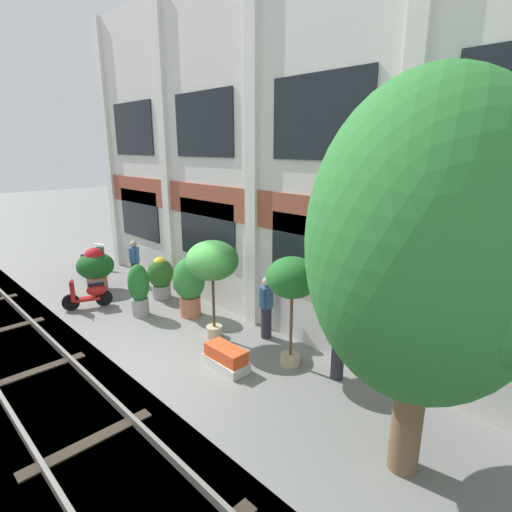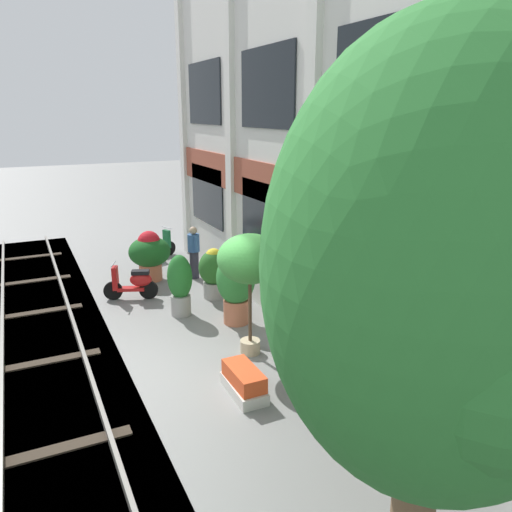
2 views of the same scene
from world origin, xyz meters
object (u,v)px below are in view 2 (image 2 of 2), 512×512
object	(u,v)px
potted_plant_glazed_jar	(180,283)
resident_by_doorway	(382,383)
potted_plant_terracotta_small	(250,261)
resident_watching_tracks	(194,251)
potted_plant_low_pan	(330,296)
scooter_second_parked	(133,283)
potted_plant_stone_basin	(236,284)
resident_near_plants	(314,324)
potted_plant_fluted_column	(214,270)
potted_plant_ribbed_drum	(150,253)
scooter_near_curb	(156,246)
potted_plant_square_trough	(244,382)
broadleaf_tree	(438,277)

from	to	relation	value
potted_plant_glazed_jar	resident_by_doorway	bearing A→B (deg)	12.53
potted_plant_terracotta_small	resident_watching_tracks	bearing A→B (deg)	173.79
potted_plant_low_pan	scooter_second_parked	distance (m)	6.61
potted_plant_stone_basin	resident_by_doorway	xyz separation A→B (m)	(4.70, 0.27, -0.09)
potted_plant_glazed_jar	resident_by_doorway	xyz separation A→B (m)	(5.69, 1.26, 0.07)
potted_plant_low_pan	scooter_second_parked	xyz separation A→B (m)	(-6.20, -1.77, -1.47)
resident_near_plants	potted_plant_terracotta_small	bearing A→B (deg)	20.60
resident_by_doorway	potted_plant_fluted_column	bearing A→B (deg)	-151.30
potted_plant_glazed_jar	resident_by_doorway	world-z (taller)	resident_by_doorway
potted_plant_glazed_jar	resident_by_doorway	distance (m)	5.83
potted_plant_ribbed_drum	scooter_second_parked	xyz separation A→B (m)	(1.32, -0.79, -0.37)
potted_plant_glazed_jar	potted_plant_terracotta_small	size ratio (longest dim) A/B	0.60
scooter_near_curb	resident_near_plants	bearing A→B (deg)	-107.50
potted_plant_stone_basin	potted_plant_square_trough	distance (m)	3.09
potted_plant_fluted_column	resident_by_doorway	bearing A→B (deg)	1.13
broadleaf_tree	potted_plant_terracotta_small	size ratio (longest dim) A/B	2.25
broadleaf_tree	resident_by_doorway	xyz separation A→B (m)	(-2.03, 1.29, -2.44)
broadleaf_tree	resident_by_doorway	bearing A→B (deg)	147.68
potted_plant_terracotta_small	potted_plant_stone_basin	distance (m)	1.82
broadleaf_tree	potted_plant_low_pan	distance (m)	3.50
potted_plant_low_pan	potted_plant_ribbed_drum	size ratio (longest dim) A/B	1.68
potted_plant_low_pan	potted_plant_fluted_column	xyz separation A→B (m)	(-5.42, 0.15, -1.17)
resident_near_plants	potted_plant_fluted_column	bearing A→B (deg)	-17.24
broadleaf_tree	potted_plant_square_trough	size ratio (longest dim) A/B	5.10
potted_plant_glazed_jar	resident_near_plants	world-z (taller)	resident_near_plants
potted_plant_low_pan	broadleaf_tree	bearing A→B (deg)	-18.36
potted_plant_low_pan	resident_near_plants	distance (m)	1.73
potted_plant_glazed_jar	scooter_near_curb	distance (m)	4.95
potted_plant_stone_basin	potted_plant_fluted_column	bearing A→B (deg)	175.34
resident_watching_tracks	scooter_near_curb	bearing A→B (deg)	-77.62
scooter_second_parked	resident_near_plants	distance (m)	5.47
potted_plant_square_trough	scooter_near_curb	xyz separation A→B (m)	(-8.68, 0.81, 0.21)
potted_plant_stone_basin	resident_watching_tracks	xyz separation A→B (m)	(-3.44, 0.19, -0.13)
potted_plant_stone_basin	scooter_near_curb	xyz separation A→B (m)	(-5.87, -0.27, -0.50)
potted_plant_ribbed_drum	resident_by_doorway	bearing A→B (deg)	8.41
potted_plant_stone_basin	potted_plant_square_trough	bearing A→B (deg)	-21.11
potted_plant_stone_basin	potted_plant_square_trough	size ratio (longest dim) A/B	1.55
potted_plant_fluted_column	broadleaf_tree	bearing A→B (deg)	-7.80
potted_plant_ribbed_drum	potted_plant_fluted_column	xyz separation A→B (m)	(2.10, 1.13, -0.08)
scooter_second_parked	resident_near_plants	world-z (taller)	resident_near_plants
potted_plant_square_trough	potted_plant_fluted_column	world-z (taller)	potted_plant_fluted_column
potted_plant_glazed_jar	potted_plant_low_pan	size ratio (longest dim) A/B	0.61
broadleaf_tree	resident_near_plants	size ratio (longest dim) A/B	3.52
resident_by_doorway	resident_near_plants	distance (m)	2.29
potted_plant_terracotta_small	potted_plant_square_trough	size ratio (longest dim) A/B	2.27
potted_plant_stone_basin	resident_by_doorway	size ratio (longest dim) A/B	1.05
resident_watching_tracks	broadleaf_tree	bearing A→B (deg)	84.84
potted_plant_square_trough	broadleaf_tree	bearing A→B (deg)	0.97
potted_plant_square_trough	potted_plant_fluted_column	bearing A→B (deg)	164.91
potted_plant_glazed_jar	resident_near_plants	bearing A→B (deg)	24.16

